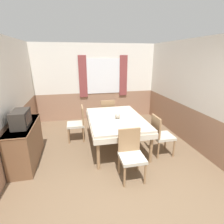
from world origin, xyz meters
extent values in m
plane|color=brown|center=(0.00, 0.00, 0.00)|extent=(16.00, 16.00, 0.00)
cube|color=white|center=(0.00, 4.05, 1.77)|extent=(4.53, 0.05, 1.65)
cube|color=#9E755B|center=(0.00, 4.05, 0.47)|extent=(4.53, 0.05, 0.95)
cube|color=white|center=(0.26, 4.02, 1.52)|extent=(1.25, 0.01, 1.19)
cube|color=brown|center=(-0.45, 4.00, 1.52)|extent=(0.27, 0.03, 1.39)
cube|color=brown|center=(0.97, 4.00, 1.52)|extent=(0.27, 0.03, 1.39)
cube|color=white|center=(-2.09, 2.01, 1.77)|extent=(0.05, 4.43, 1.65)
cube|color=#9E755B|center=(-2.09, 2.01, 0.47)|extent=(0.05, 4.43, 0.95)
cube|color=white|center=(2.09, 2.01, 1.77)|extent=(0.05, 4.43, 1.65)
cube|color=#9E755B|center=(2.09, 2.01, 0.47)|extent=(0.05, 4.43, 0.95)
cube|color=beige|center=(0.20, 1.85, 0.74)|extent=(1.28, 1.87, 0.06)
cube|color=beige|center=(0.20, 1.85, 0.65)|extent=(1.31, 1.90, 0.12)
cylinder|color=#93704C|center=(-0.36, 0.99, 0.35)|extent=(0.07, 0.07, 0.71)
cylinder|color=#93704C|center=(0.76, 0.99, 0.35)|extent=(0.07, 0.07, 0.71)
cylinder|color=#93704C|center=(-0.36, 2.70, 0.35)|extent=(0.07, 0.07, 0.71)
cylinder|color=#93704C|center=(0.76, 2.70, 0.35)|extent=(0.07, 0.07, 0.71)
cylinder|color=#93704C|center=(0.01, 3.31, 0.21)|extent=(0.04, 0.04, 0.41)
cylinder|color=#93704C|center=(0.39, 3.31, 0.21)|extent=(0.04, 0.04, 0.41)
cylinder|color=#93704C|center=(0.01, 2.93, 0.21)|extent=(0.04, 0.04, 0.41)
cylinder|color=#93704C|center=(0.39, 2.93, 0.21)|extent=(0.04, 0.04, 0.41)
cube|color=#B7B2A3|center=(0.20, 3.12, 0.44)|extent=(0.44, 0.44, 0.06)
cube|color=#93704C|center=(0.20, 2.92, 0.70)|extent=(0.42, 0.04, 0.46)
cylinder|color=#93704C|center=(1.36, 1.46, 0.21)|extent=(0.04, 0.04, 0.41)
cylinder|color=#93704C|center=(1.36, 1.08, 0.21)|extent=(0.04, 0.04, 0.41)
cylinder|color=#93704C|center=(0.98, 1.46, 0.21)|extent=(0.04, 0.04, 0.41)
cylinder|color=#93704C|center=(0.98, 1.08, 0.21)|extent=(0.04, 0.04, 0.41)
cube|color=#B7B2A3|center=(1.17, 1.27, 0.44)|extent=(0.44, 0.44, 0.06)
cube|color=#93704C|center=(0.97, 1.27, 0.70)|extent=(0.04, 0.42, 0.46)
cylinder|color=#93704C|center=(-0.97, 2.23, 0.21)|extent=(0.04, 0.04, 0.41)
cylinder|color=#93704C|center=(-0.97, 2.61, 0.21)|extent=(0.04, 0.04, 0.41)
cylinder|color=#93704C|center=(-0.59, 2.23, 0.21)|extent=(0.04, 0.04, 0.41)
cylinder|color=#93704C|center=(-0.59, 2.61, 0.21)|extent=(0.04, 0.04, 0.41)
cube|color=#B7B2A3|center=(-0.78, 2.42, 0.44)|extent=(0.44, 0.44, 0.06)
cube|color=#93704C|center=(-0.58, 2.42, 0.70)|extent=(0.04, 0.42, 0.46)
cylinder|color=#93704C|center=(0.39, 0.39, 0.21)|extent=(0.04, 0.04, 0.41)
cylinder|color=#93704C|center=(0.01, 0.39, 0.21)|extent=(0.04, 0.04, 0.41)
cylinder|color=#93704C|center=(0.39, 0.77, 0.21)|extent=(0.04, 0.04, 0.41)
cylinder|color=#93704C|center=(0.01, 0.77, 0.21)|extent=(0.04, 0.04, 0.41)
cube|color=#B7B2A3|center=(0.20, 0.58, 0.44)|extent=(0.44, 0.44, 0.06)
cube|color=#93704C|center=(0.20, 0.78, 0.70)|extent=(0.42, 0.04, 0.46)
cube|color=brown|center=(-1.83, 1.57, 0.43)|extent=(0.44, 1.30, 0.87)
cube|color=#8C5F3F|center=(-1.83, 1.57, 0.86)|extent=(0.46, 1.32, 0.02)
cube|color=#2D2823|center=(-1.80, 1.46, 1.03)|extent=(0.28, 0.51, 0.33)
cube|color=black|center=(-1.66, 1.46, 1.04)|extent=(0.01, 0.42, 0.25)
sphere|color=#A39989|center=(0.22, 1.78, 0.83)|extent=(0.12, 0.12, 0.12)
camera|label=1|loc=(-0.73, -2.03, 2.21)|focal=28.00mm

